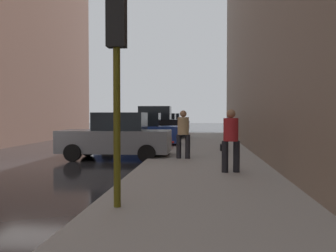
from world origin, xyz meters
The scene contains 12 objects.
ground_plane centered at (0.00, 0.00, 0.00)m, with size 120.00×120.00×0.00m, color black.
sidewalk centered at (6.00, 0.00, 0.07)m, with size 4.00×40.00×0.15m, color gray.
parked_gray_coupe centered at (2.65, 1.93, 0.85)m, with size 4.21×2.07×1.79m.
parked_blue_sedan centered at (2.65, 6.96, 0.85)m, with size 4.26×2.17×1.79m.
parked_black_suv centered at (2.65, 12.59, 1.03)m, with size 4.61×2.09×2.25m.
parked_red_hatchback centered at (2.65, 18.30, 0.85)m, with size 4.21×2.08×1.79m.
parked_silver_sedan centered at (2.65, 23.72, 0.85)m, with size 4.22×2.09×1.79m.
fire_hydrant centered at (4.45, 4.70, 0.50)m, with size 0.42×0.22×0.70m.
traffic_light centered at (4.50, -5.98, 2.76)m, with size 0.32×0.32×3.60m.
pedestrian_in_red_jacket centered at (6.71, -1.98, 1.10)m, with size 0.53×0.47×1.71m.
pedestrian_in_tan_coat centered at (5.26, 1.07, 1.10)m, with size 0.52×0.45×1.71m.
duffel_bag centered at (6.87, 4.07, 0.29)m, with size 0.32×0.44×0.28m.
Camera 1 is at (5.94, -12.19, 1.73)m, focal length 40.00 mm.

